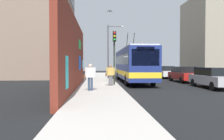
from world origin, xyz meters
TOP-DOWN VIEW (x-y plane):
  - ground_plane at (0.00, 0.00)m, footprint 80.00×80.00m
  - sidewalk_slab at (0.00, 1.60)m, footprint 48.00×3.20m
  - graffiti_wall at (-3.74, 3.35)m, footprint 14.50×0.32m
  - building_far_right at (14.39, -17.00)m, footprint 9.19×8.32m
  - city_bus at (2.72, -1.80)m, footprint 11.75×2.49m
  - parked_car_silver at (-3.07, -7.00)m, footprint 4.62×1.87m
  - parked_car_red at (2.64, -7.00)m, footprint 4.58×1.79m
  - parked_car_white at (8.89, -7.00)m, footprint 4.86×1.88m
  - parked_car_black at (14.37, -7.00)m, footprint 4.47×1.86m
  - pedestrian_at_curb at (-2.12, 0.74)m, footprint 0.22×0.74m
  - pedestrian_near_wall at (-5.18, 2.21)m, footprint 0.23×0.76m
  - traffic_light at (-1.04, 0.35)m, footprint 0.49×0.28m
  - street_lamp at (7.47, 0.22)m, footprint 0.44×1.97m

SIDE VIEW (x-z plane):
  - ground_plane at x=0.00m, z-range 0.00..0.00m
  - sidewalk_slab at x=0.00m, z-range 0.00..0.15m
  - parked_car_red at x=2.64m, z-range 0.04..1.62m
  - parked_car_black at x=14.37m, z-range 0.04..1.62m
  - parked_car_silver at x=-3.07m, z-range 0.05..1.63m
  - parked_car_white at x=8.89m, z-range 0.05..1.63m
  - pedestrian_at_curb at x=-2.12m, z-range 0.29..1.93m
  - pedestrian_near_wall at x=-5.18m, z-range 0.30..2.00m
  - city_bus at x=2.72m, z-range -0.71..4.43m
  - graffiti_wall at x=-3.74m, z-range 0.00..4.94m
  - traffic_light at x=-1.04m, z-range 0.90..5.31m
  - street_lamp at x=7.47m, z-range 0.66..7.07m
  - building_far_right at x=14.39m, z-range 0.00..12.11m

